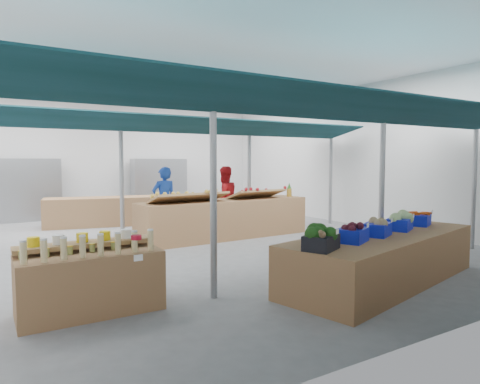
# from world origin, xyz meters

# --- Properties ---
(floor) EXTENTS (13.00, 13.00, 0.00)m
(floor) POSITION_xyz_m (0.00, 0.00, 0.00)
(floor) COLOR slate
(floor) RESTS_ON ground
(hall) EXTENTS (13.00, 13.00, 13.00)m
(hall) POSITION_xyz_m (0.00, 1.44, 2.65)
(hall) COLOR silver
(hall) RESTS_ON ground
(pole_grid) EXTENTS (10.00, 4.60, 3.00)m
(pole_grid) POSITION_xyz_m (0.75, -1.75, 1.81)
(pole_grid) COLOR gray
(pole_grid) RESTS_ON floor
(awnings) EXTENTS (9.50, 7.08, 0.30)m
(awnings) POSITION_xyz_m (0.75, -1.75, 2.78)
(awnings) COLOR #0A2A2E
(awnings) RESTS_ON pole_grid
(back_shelving_left) EXTENTS (2.00, 0.50, 2.00)m
(back_shelving_left) POSITION_xyz_m (-2.50, 6.00, 1.00)
(back_shelving_left) COLOR #B23F33
(back_shelving_left) RESTS_ON floor
(back_shelving_right) EXTENTS (2.00, 0.50, 2.00)m
(back_shelving_right) POSITION_xyz_m (2.00, 6.00, 1.00)
(back_shelving_right) COLOR #B23F33
(back_shelving_right) RESTS_ON floor
(bottle_shelf) EXTENTS (1.76, 1.09, 1.06)m
(bottle_shelf) POSITION_xyz_m (-2.64, -3.67, 0.43)
(bottle_shelf) COLOR #946340
(bottle_shelf) RESTS_ON floor
(veg_counter) EXTENTS (4.23, 2.22, 0.78)m
(veg_counter) POSITION_xyz_m (1.69, -4.74, 0.39)
(veg_counter) COLOR #946340
(veg_counter) RESTS_ON floor
(fruit_counter) EXTENTS (4.53, 1.25, 0.96)m
(fruit_counter) POSITION_xyz_m (1.50, 0.08, 0.48)
(fruit_counter) COLOR #946340
(fruit_counter) RESTS_ON floor
(far_counter) EXTENTS (4.85, 1.94, 0.86)m
(far_counter) POSITION_xyz_m (0.06, 3.61, 0.43)
(far_counter) COLOR #946340
(far_counter) RESTS_ON floor
(crate_stack) EXTENTS (0.49, 0.35, 0.57)m
(crate_stack) POSITION_xyz_m (3.34, -4.81, 0.29)
(crate_stack) COLOR #111FBB
(crate_stack) RESTS_ON floor
(vendor_left) EXTENTS (0.67, 0.46, 1.80)m
(vendor_left) POSITION_xyz_m (0.30, 1.18, 0.90)
(vendor_left) COLOR navy
(vendor_left) RESTS_ON floor
(vendor_right) EXTENTS (0.90, 0.71, 1.80)m
(vendor_right) POSITION_xyz_m (2.10, 1.18, 0.90)
(vendor_right) COLOR #AB151A
(vendor_right) RESTS_ON floor
(crate_broccoli) EXTENTS (0.60, 0.53, 0.35)m
(crate_broccoli) POSITION_xyz_m (0.00, -5.13, 0.94)
(crate_broccoli) COLOR black
(crate_broccoli) RESTS_ON veg_counter
(crate_beets) EXTENTS (0.60, 0.53, 0.29)m
(crate_beets) POSITION_xyz_m (0.76, -4.95, 0.92)
(crate_beets) COLOR #111FBB
(crate_beets) RESTS_ON veg_counter
(crate_celeriac) EXTENTS (0.60, 0.53, 0.31)m
(crate_celeriac) POSITION_xyz_m (1.47, -4.79, 0.93)
(crate_celeriac) COLOR #111FBB
(crate_celeriac) RESTS_ON veg_counter
(crate_cabbage) EXTENTS (0.60, 0.53, 0.35)m
(crate_cabbage) POSITION_xyz_m (2.24, -4.61, 0.94)
(crate_cabbage) COLOR #111FBB
(crate_cabbage) RESTS_ON veg_counter
(crate_carrots) EXTENTS (0.60, 0.53, 0.29)m
(crate_carrots) POSITION_xyz_m (3.00, -4.44, 0.89)
(crate_carrots) COLOR #111FBB
(crate_carrots) RESTS_ON veg_counter
(sparrow) EXTENTS (0.12, 0.09, 0.11)m
(sparrow) POSITION_xyz_m (-0.14, -5.30, 1.03)
(sparrow) COLOR brown
(sparrow) RESTS_ON crate_broccoli
(pole_ribbon) EXTENTS (0.12, 0.12, 0.28)m
(pole_ribbon) POSITION_xyz_m (-2.34, -4.68, 1.08)
(pole_ribbon) COLOR #B10B22
(pole_ribbon) RESTS_ON pole_grid
(apple_heap_yellow) EXTENTS (1.95, 0.85, 0.27)m
(apple_heap_yellow) POSITION_xyz_m (0.43, -0.07, 1.13)
(apple_heap_yellow) COLOR #997247
(apple_heap_yellow) RESTS_ON fruit_counter
(apple_heap_red) EXTENTS (1.55, 0.82, 0.27)m
(apple_heap_red) POSITION_xyz_m (2.41, 0.01, 1.13)
(apple_heap_red) COLOR #997247
(apple_heap_red) RESTS_ON fruit_counter
(pineapple) EXTENTS (0.14, 0.14, 0.39)m
(pineapple) POSITION_xyz_m (3.53, 0.05, 1.14)
(pineapple) COLOR #8C6019
(pineapple) RESTS_ON fruit_counter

